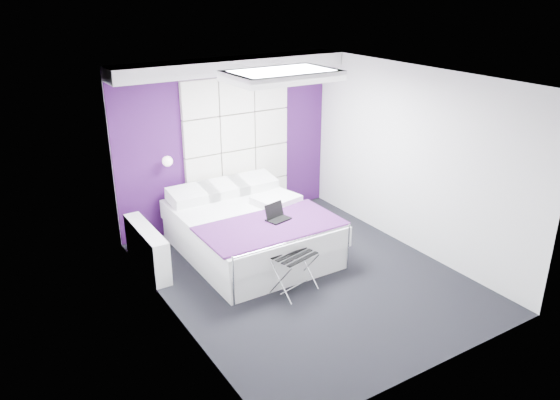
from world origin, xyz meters
name	(u,v)px	position (x,y,z in m)	size (l,w,h in m)	color
floor	(306,276)	(0.00, 0.00, 0.00)	(4.40, 4.40, 0.00)	black
ceiling	(310,77)	(0.00, 0.00, 2.60)	(4.40, 4.40, 0.00)	white
wall_back	(227,142)	(0.00, 2.20, 1.30)	(3.60, 3.60, 0.00)	white
wall_left	(169,214)	(-1.80, 0.00, 1.30)	(4.40, 4.40, 0.00)	white
wall_right	(413,160)	(1.80, 0.00, 1.30)	(4.40, 4.40, 0.00)	white
accent_wall	(227,143)	(0.00, 2.19, 1.30)	(3.58, 0.02, 2.58)	#3A114B
soffit	(232,66)	(0.00, 1.95, 2.50)	(3.58, 0.50, 0.20)	white
headboard	(238,150)	(0.15, 2.14, 1.17)	(1.80, 0.08, 2.30)	silver
skylight	(282,75)	(0.00, 0.60, 2.55)	(1.36, 0.86, 0.12)	white
wall_lamp	(166,160)	(-1.05, 2.06, 1.22)	(0.15, 0.15, 0.15)	white
radiator	(147,248)	(-1.69, 1.30, 0.30)	(0.22, 1.20, 0.60)	white
bed	(250,230)	(-0.28, 1.01, 0.34)	(1.88, 2.28, 0.79)	white
nightstand	(182,202)	(-0.88, 2.02, 0.55)	(0.45, 0.35, 0.05)	white
luggage_rack	(294,273)	(-0.34, -0.23, 0.25)	(0.52, 0.38, 0.51)	silver
laptop	(277,215)	(-0.11, 0.55, 0.70)	(0.31, 0.22, 0.22)	black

